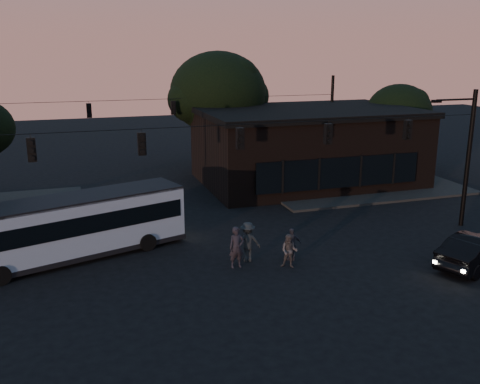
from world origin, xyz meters
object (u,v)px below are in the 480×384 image
object	(u,v)px
building	(307,146)
bus	(74,224)
car	(478,251)
pedestrian_b	(289,251)
pedestrian_d	(248,242)
pedestrian_a	(237,247)
pedestrian_c	(292,244)

from	to	relation	value
building	bus	bearing A→B (deg)	-148.06
bus	car	size ratio (longest dim) A/B	2.28
bus	pedestrian_b	size ratio (longest dim) A/B	6.87
bus	car	world-z (taller)	bus
building	bus	xyz separation A→B (m)	(-16.58, -10.34, -1.05)
bus	pedestrian_d	xyz separation A→B (m)	(7.54, -2.91, -0.71)
bus	pedestrian_d	bearing A→B (deg)	-39.16
bus	pedestrian_a	bearing A→B (deg)	-44.61
pedestrian_b	pedestrian_d	bearing A→B (deg)	172.42
building	car	xyz separation A→B (m)	(0.58, -17.07, -1.93)
bus	pedestrian_a	size ratio (longest dim) A/B	5.64
pedestrian_b	pedestrian_c	distance (m)	0.85
building	pedestrian_d	bearing A→B (deg)	-124.31
building	bus	distance (m)	19.56
pedestrian_b	pedestrian_d	world-z (taller)	pedestrian_d
bus	pedestrian_c	xyz separation A→B (m)	(9.52, -3.44, -0.87)
building	pedestrian_d	world-z (taller)	building
pedestrian_a	pedestrian_b	bearing A→B (deg)	-18.96
pedestrian_a	pedestrian_b	xyz separation A→B (m)	(2.25, -0.75, -0.17)
pedestrian_a	pedestrian_d	distance (m)	0.86
car	pedestrian_a	size ratio (longest dim) A/B	2.48
building	pedestrian_b	size ratio (longest dim) A/B	9.87
car	pedestrian_d	world-z (taller)	pedestrian_d
building	pedestrian_b	xyz separation A→B (m)	(-7.49, -14.51, -1.93)
car	pedestrian_a	bearing A→B (deg)	50.81
car	pedestrian_b	world-z (taller)	pedestrian_b
bus	pedestrian_a	distance (m)	7.68
pedestrian_b	pedestrian_c	bearing A→B (deg)	90.54
building	car	size ratio (longest dim) A/B	3.27
building	pedestrian_c	world-z (taller)	building
building	pedestrian_c	distance (m)	15.60
building	pedestrian_a	size ratio (longest dim) A/B	8.11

